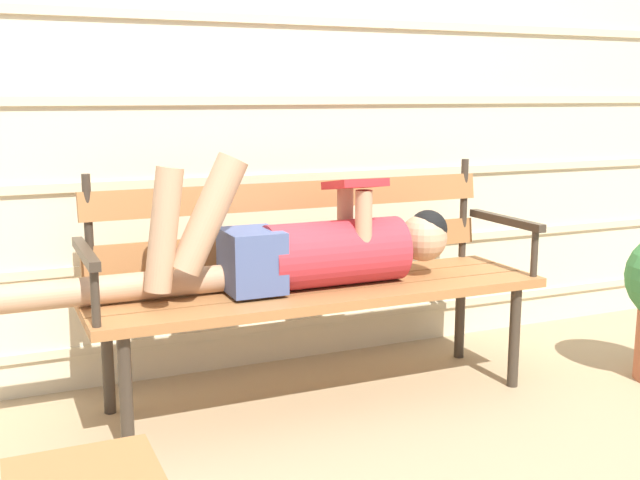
# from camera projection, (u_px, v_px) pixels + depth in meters

# --- Properties ---
(ground_plane) EXTENTS (12.00, 12.00, 0.00)m
(ground_plane) POSITION_uv_depth(u_px,v_px,m) (335.00, 412.00, 2.89)
(ground_plane) COLOR tan
(house_siding) EXTENTS (5.43, 0.08, 2.30)m
(house_siding) POSITION_uv_depth(u_px,v_px,m) (272.00, 100.00, 3.26)
(house_siding) COLOR beige
(house_siding) RESTS_ON ground
(park_bench) EXTENTS (1.76, 0.52, 0.89)m
(park_bench) POSITION_uv_depth(u_px,v_px,m) (313.00, 272.00, 2.99)
(park_bench) COLOR #9E6638
(park_bench) RESTS_ON ground
(reclining_person) EXTENTS (1.70, 0.26, 0.53)m
(reclining_person) POSITION_uv_depth(u_px,v_px,m) (301.00, 249.00, 2.88)
(reclining_person) COLOR #B72D38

